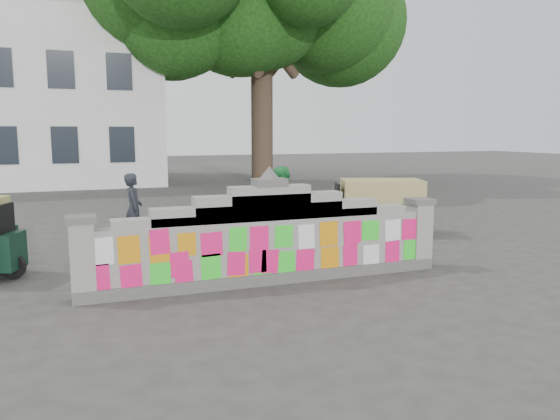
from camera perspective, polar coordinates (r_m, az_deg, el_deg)
The scene contains 7 objects.
ground at distance 9.52m, azimuth -1.09°, elevation -7.56°, with size 100.00×100.00×0.00m, color #383533.
parapet_wall at distance 9.33m, azimuth -1.09°, elevation -3.13°, with size 6.48×0.44×2.01m.
shade_tree at distance 28.84m, azimuth -1.95°, elevation 20.95°, with size 12.00×10.00×12.00m.
cyclist_bike at distance 11.77m, azimuth -14.95°, elevation -2.57°, with size 0.58×1.67×0.88m, color black.
cyclist_rider at distance 11.72m, azimuth -15.01°, elevation -1.11°, with size 0.54×0.36×1.49m, color #212329.
pedestrian at distance 12.42m, azimuth 0.16°, elevation 0.43°, with size 0.88×0.68×1.81m, color green.
rickshaw_right at distance 13.97m, azimuth 10.28°, elevation 0.41°, with size 2.58×1.83×1.39m.
Camera 1 is at (-3.06, -8.63, 2.59)m, focal length 35.00 mm.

